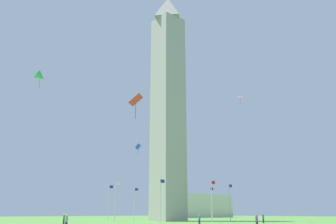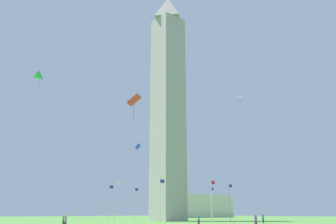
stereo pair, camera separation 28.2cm
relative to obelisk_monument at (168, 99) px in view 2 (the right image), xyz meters
name	(u,v)px [view 2 (the right image)]	position (x,y,z in m)	size (l,w,h in m)	color
ground_plane	(168,221)	(0.00, 0.00, -28.80)	(260.00, 260.00, 0.00)	#548C3D
obelisk_monument	(168,99)	(0.00, 0.00, 0.00)	(6.34, 6.34, 57.59)	#A8A399
flagpole_n	(211,202)	(13.93, 0.00, -24.34)	(1.12, 0.14, 8.14)	silver
flagpole_ne	(174,202)	(9.87, 9.81, -24.34)	(1.12, 0.14, 8.14)	silver
flagpole_e	(135,202)	(0.06, 13.88, -24.34)	(1.12, 0.14, 8.14)	silver
flagpole_se	(109,201)	(-9.75, 9.81, -24.34)	(1.12, 0.14, 8.14)	silver
flagpole_s	(115,199)	(-13.82, 0.00, -24.34)	(1.12, 0.14, 8.14)	silver
flagpole_sw	(160,198)	(-9.75, -9.81, -24.34)	(1.12, 0.14, 8.14)	silver
flagpole_w	(212,199)	(0.06, -13.88, -24.34)	(1.12, 0.14, 8.14)	silver
flagpole_nw	(230,201)	(9.87, -9.81, -24.34)	(1.12, 0.14, 8.14)	silver
person_green_shirt	(63,219)	(-27.32, -6.80, -27.97)	(0.32, 0.32, 1.66)	#2D2D38
person_gray_shirt	(65,222)	(-34.26, -24.04, -27.97)	(0.32, 0.32, 1.66)	#2D2D38
person_purple_shirt	(256,221)	(-15.22, -36.09, -27.97)	(0.32, 0.32, 1.65)	#2D2D38
person_teal_shirt	(199,220)	(-14.65, -25.45, -28.01)	(0.32, 0.32, 1.59)	#2D2D38
person_blue_shirt	(263,218)	(4.04, -22.81, -27.96)	(0.32, 0.32, 1.68)	#2D2D38
kite_green_delta	(40,77)	(-35.20, -12.06, -6.61)	(2.07, 1.72, 2.99)	green
kite_pink_diamond	(240,97)	(4.76, -18.61, -3.28)	(1.47, 1.45, 1.78)	pink
kite_blue_box	(138,147)	(-9.80, -1.85, -13.24)	(1.36, 1.32, 2.52)	blue
kite_red_diamond	(134,100)	(-33.48, -36.58, -16.41)	(1.76, 1.72, 2.38)	red
distant_building	(197,206)	(50.03, 43.37, -24.35)	(29.11, 12.82, 8.89)	beige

